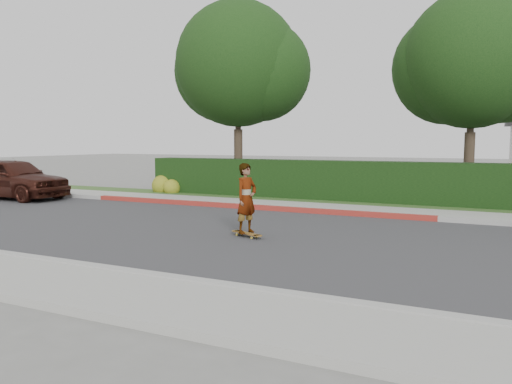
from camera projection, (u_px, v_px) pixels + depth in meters
ground at (367, 247)px, 10.44m from camera, size 120.00×120.00×0.00m
road at (367, 246)px, 10.44m from camera, size 60.00×8.00×0.01m
curb_near at (296, 298)px, 6.76m from camera, size 60.00×0.20×0.15m
sidewalk_near at (269, 321)px, 5.95m from camera, size 60.00×1.60×0.12m
curb_far at (401, 217)px, 14.11m from camera, size 60.00×0.20×0.15m
curb_red_section at (244, 207)px, 16.27m from camera, size 12.00×0.21×0.15m
sidewalk_far at (406, 213)px, 14.92m from camera, size 60.00×1.60×0.12m
planting_strip at (414, 207)px, 16.36m from camera, size 60.00×1.60×0.10m
hedge at (331, 181)px, 18.12m from camera, size 15.00×1.00×1.50m
flowering_shrub at (165, 186)px, 20.76m from camera, size 1.40×1.00×0.90m
tree_left at (240, 68)px, 20.94m from camera, size 5.99×5.21×8.00m
tree_center at (473, 64)px, 17.55m from camera, size 5.66×4.84×7.44m
skateboard at (247, 233)px, 11.45m from camera, size 0.98×0.57×0.09m
skateboarder at (247, 198)px, 11.37m from camera, size 0.53×0.67×1.60m
car_maroon at (12, 178)px, 19.06m from camera, size 4.70×1.98×1.59m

